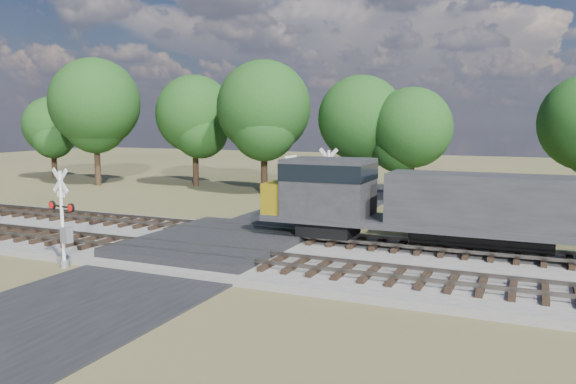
% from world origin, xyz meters
% --- Properties ---
extents(ground, '(160.00, 160.00, 0.00)m').
position_xyz_m(ground, '(0.00, 0.00, 0.00)').
color(ground, '#4C4E29').
rests_on(ground, ground).
extents(ballast_bed, '(140.00, 10.00, 0.30)m').
position_xyz_m(ballast_bed, '(10.00, 0.50, 0.15)').
color(ballast_bed, gray).
rests_on(ballast_bed, ground).
extents(road, '(7.00, 60.00, 0.08)m').
position_xyz_m(road, '(0.00, 0.00, 0.04)').
color(road, black).
rests_on(road, ground).
extents(crossing_panel, '(7.00, 9.00, 0.62)m').
position_xyz_m(crossing_panel, '(0.00, 0.50, 0.32)').
color(crossing_panel, '#262628').
rests_on(crossing_panel, ground).
extents(track_near, '(140.00, 2.60, 0.33)m').
position_xyz_m(track_near, '(3.12, -2.00, 0.41)').
color(track_near, black).
rests_on(track_near, ballast_bed).
extents(track_far, '(140.00, 2.60, 0.33)m').
position_xyz_m(track_far, '(3.12, 3.00, 0.41)').
color(track_far, black).
rests_on(track_far, ballast_bed).
extents(crossing_signal_near, '(1.66, 0.46, 4.15)m').
position_xyz_m(crossing_signal_near, '(-4.15, -4.96, 1.72)').
color(crossing_signal_near, silver).
rests_on(crossing_signal_near, ground).
extents(crossing_signal_far, '(1.84, 0.43, 4.58)m').
position_xyz_m(crossing_signal_far, '(2.99, 7.09, 1.90)').
color(crossing_signal_far, silver).
rests_on(crossing_signal_far, ground).
extents(equipment_shed, '(5.10, 5.10, 3.20)m').
position_xyz_m(equipment_shed, '(9.75, 8.08, 1.62)').
color(equipment_shed, '#45311D').
rests_on(equipment_shed, ground).
extents(treeline, '(83.86, 12.41, 11.85)m').
position_xyz_m(treeline, '(6.24, 20.45, 6.74)').
color(treeline, black).
rests_on(treeline, ground).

